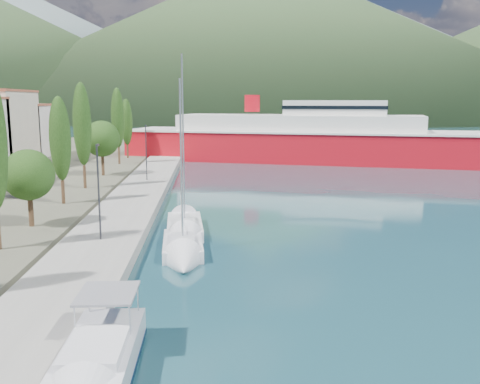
{
  "coord_description": "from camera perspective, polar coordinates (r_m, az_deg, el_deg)",
  "views": [
    {
      "loc": [
        -2.01,
        -21.13,
        9.56
      ],
      "look_at": [
        0.0,
        14.0,
        3.5
      ],
      "focal_mm": 40.0,
      "sensor_mm": 36.0,
      "label": 1
    }
  ],
  "objects": [
    {
      "name": "tree_row",
      "position": [
        55.05,
        -16.7,
        5.5
      ],
      "size": [
        4.26,
        61.9,
        10.76
      ],
      "color": "#47301E",
      "rests_on": "land_strip"
    },
    {
      "name": "lamp_posts",
      "position": [
        36.05,
        -14.42,
        0.72
      ],
      "size": [
        0.15,
        47.95,
        6.06
      ],
      "color": "#2D2D33",
      "rests_on": "quay"
    },
    {
      "name": "hills_far",
      "position": [
        658.63,
        9.41,
        15.55
      ],
      "size": [
        1480.0,
        900.0,
        180.0
      ],
      "color": "slate",
      "rests_on": "ground"
    },
    {
      "name": "motor_cruiser",
      "position": [
        19.04,
        -15.56,
        -18.96
      ],
      "size": [
        2.5,
        8.49,
        3.13
      ],
      "color": "#061833",
      "rests_on": "ground"
    },
    {
      "name": "quay",
      "position": [
        48.51,
        -11.5,
        -1.31
      ],
      "size": [
        5.0,
        88.0,
        0.8
      ],
      "primitive_type": "cube",
      "color": "gray",
      "rests_on": "ground"
    },
    {
      "name": "ground",
      "position": [
        141.46,
        -2.47,
        5.88
      ],
      "size": [
        1400.0,
        1400.0,
        0.0
      ],
      "primitive_type": "plane",
      "color": "#1C454E"
    },
    {
      "name": "ferry",
      "position": [
        85.43,
        6.43,
        5.53
      ],
      "size": [
        56.06,
        27.8,
        10.95
      ],
      "color": "red",
      "rests_on": "ground"
    },
    {
      "name": "sailboat_mid",
      "position": [
        37.38,
        -5.88,
        -4.58
      ],
      "size": [
        3.05,
        9.66,
        13.71
      ],
      "color": "silver",
      "rests_on": "ground"
    },
    {
      "name": "sailboat_near",
      "position": [
        32.68,
        -6.1,
        -6.71
      ],
      "size": [
        2.92,
        8.36,
        11.82
      ],
      "color": "silver",
      "rests_on": "ground"
    },
    {
      "name": "hills_near",
      "position": [
        408.07,
        11.33,
        15.16
      ],
      "size": [
        1010.0,
        520.0,
        115.0
      ],
      "color": "#324928",
      "rests_on": "ground"
    }
  ]
}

